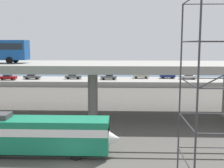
# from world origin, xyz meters

# --- Properties ---
(rail_strip_near) EXTENTS (110.00, 0.12, 0.12)m
(rail_strip_near) POSITION_xyz_m (0.00, 3.23, 0.06)
(rail_strip_near) COLOR #59544C
(rail_strip_near) RESTS_ON ground_plane
(rail_strip_far) EXTENTS (110.00, 0.12, 0.12)m
(rail_strip_far) POSITION_xyz_m (0.00, 4.77, 0.06)
(rail_strip_far) COLOR #59544C
(rail_strip_far) RESTS_ON ground_plane
(train_locomotive) EXTENTS (17.58, 3.04, 4.18)m
(train_locomotive) POSITION_xyz_m (-4.20, 4.00, 2.19)
(train_locomotive) COLOR #197A56
(train_locomotive) RESTS_ON ground_plane
(highway_overpass) EXTENTS (96.00, 12.74, 8.13)m
(highway_overpass) POSITION_xyz_m (0.00, 20.00, 7.35)
(highway_overpass) COLOR gray
(highway_overpass) RESTS_ON ground_plane
(pier_parking_lot) EXTENTS (63.92, 11.89, 1.38)m
(pier_parking_lot) POSITION_xyz_m (0.00, 55.00, 0.69)
(pier_parking_lot) COLOR gray
(pier_parking_lot) RESTS_ON ground_plane
(parked_car_0) EXTENTS (4.46, 1.96, 1.50)m
(parked_car_0) POSITION_xyz_m (-9.05, 55.29, 2.15)
(parked_car_0) COLOR #515459
(parked_car_0) RESTS_ON pier_parking_lot
(parked_car_1) EXTENTS (4.44, 1.89, 1.50)m
(parked_car_1) POSITION_xyz_m (-20.18, 54.31, 2.15)
(parked_car_1) COLOR #515459
(parked_car_1) RESTS_ON pier_parking_lot
(parked_car_2) EXTENTS (4.31, 1.88, 1.50)m
(parked_car_2) POSITION_xyz_m (0.84, 53.99, 2.15)
(parked_car_2) COLOR #515459
(parked_car_2) RESTS_ON pier_parking_lot
(parked_car_3) EXTENTS (4.18, 1.95, 1.50)m
(parked_car_3) POSITION_xyz_m (17.15, 57.45, 2.15)
(parked_car_3) COLOR navy
(parked_car_3) RESTS_ON pier_parking_lot
(parked_car_4) EXTENTS (4.37, 1.90, 1.50)m
(parked_car_4) POSITION_xyz_m (9.72, 57.29, 2.15)
(parked_car_4) COLOR #9E998C
(parked_car_4) RESTS_ON pier_parking_lot
(parked_car_5) EXTENTS (4.53, 1.97, 1.50)m
(parked_car_5) POSITION_xyz_m (22.41, 55.81, 2.15)
(parked_car_5) COLOR #B7B7BC
(parked_car_5) RESTS_ON pier_parking_lot
(parked_car_6) EXTENTS (4.18, 1.97, 1.50)m
(parked_car_6) POSITION_xyz_m (-25.99, 52.21, 2.15)
(parked_car_6) COLOR maroon
(parked_car_6) RESTS_ON pier_parking_lot
(harbor_water) EXTENTS (140.00, 36.00, 0.01)m
(harbor_water) POSITION_xyz_m (0.00, 78.00, 0.00)
(harbor_water) COLOR #2D5170
(harbor_water) RESTS_ON ground_plane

